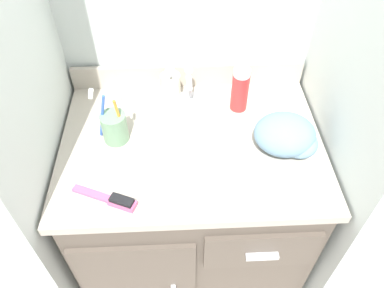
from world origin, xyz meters
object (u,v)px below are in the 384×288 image
hand_towel (288,136)px  soap_dispenser (171,87)px  hairbrush (113,200)px  toothbrush_cup (114,127)px  shaving_cream_can (240,90)px

hand_towel → soap_dispenser: bearing=145.7°
hairbrush → hand_towel: 0.55m
soap_dispenser → toothbrush_cup: bearing=-134.6°
soap_dispenser → hand_towel: soap_dispenser is taller
toothbrush_cup → shaving_cream_can: bearing=17.8°
toothbrush_cup → hand_towel: bearing=-6.7°
hand_towel → shaving_cream_can: bearing=122.5°
shaving_cream_can → hairbrush: (-0.40, -0.37, -0.07)m
hairbrush → hand_towel: bearing=42.2°
toothbrush_cup → hand_towel: 0.53m
hairbrush → soap_dispenser: bearing=91.7°
hairbrush → shaving_cream_can: bearing=66.4°
toothbrush_cup → soap_dispenser: (0.18, 0.18, 0.00)m
soap_dispenser → hand_towel: 0.43m
shaving_cream_can → hand_towel: bearing=-57.5°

